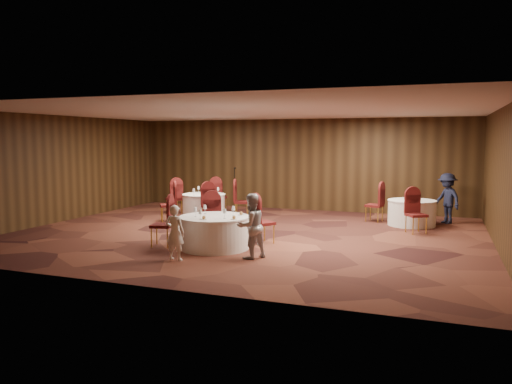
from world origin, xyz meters
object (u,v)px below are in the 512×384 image
(woman_b, at_px, (251,226))
(table_main, at_px, (215,232))
(man_c, at_px, (447,198))
(woman_a, at_px, (175,233))
(mic_stand, at_px, (235,199))
(table_right, at_px, (412,213))
(table_left, at_px, (204,205))

(woman_b, bearing_deg, table_main, -83.45)
(woman_b, relative_size, man_c, 0.91)
(woman_a, bearing_deg, man_c, -125.94)
(mic_stand, bearing_deg, woman_a, -77.17)
(woman_a, relative_size, man_c, 0.77)
(table_right, xyz_separation_m, woman_b, (-2.92, -5.37, 0.31))
(table_right, relative_size, woman_b, 1.00)
(man_c, bearing_deg, woman_a, -78.63)
(table_left, relative_size, woman_b, 1.01)
(man_c, bearing_deg, mic_stand, -130.60)
(mic_stand, xyz_separation_m, woman_b, (2.93, -6.05, 0.24))
(table_main, xyz_separation_m, table_right, (4.04, 4.78, 0.00))
(table_left, distance_m, table_right, 6.39)
(table_left, relative_size, mic_stand, 0.90)
(mic_stand, relative_size, woman_a, 1.33)
(table_left, bearing_deg, table_right, 5.88)
(mic_stand, bearing_deg, table_right, -6.63)
(table_main, xyz_separation_m, man_c, (4.98, 5.51, 0.37))
(man_c, bearing_deg, table_main, -83.14)
(woman_a, relative_size, woman_b, 0.85)
(table_left, height_order, man_c, man_c)
(table_main, bearing_deg, woman_a, -101.77)
(mic_stand, height_order, man_c, mic_stand)
(mic_stand, height_order, woman_b, mic_stand)
(table_main, relative_size, woman_b, 1.18)
(table_right, relative_size, mic_stand, 0.89)
(table_main, distance_m, table_left, 4.73)
(table_main, distance_m, woman_a, 1.35)
(table_main, bearing_deg, woman_b, -27.88)
(table_left, height_order, woman_a, woman_a)
(table_right, height_order, woman_a, woman_a)
(mic_stand, bearing_deg, man_c, 0.42)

